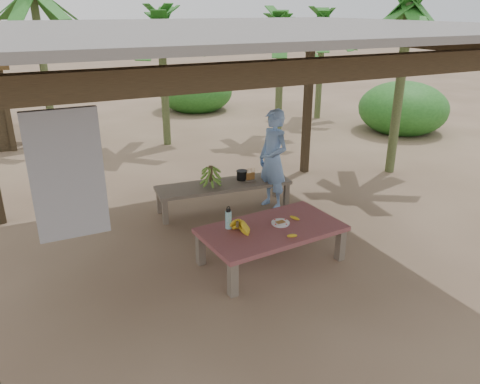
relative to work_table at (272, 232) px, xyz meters
name	(u,v)px	position (x,y,z in m)	size (l,w,h in m)	color
ground	(225,248)	(-0.40, 0.59, -0.43)	(80.00, 80.00, 0.00)	brown
pavilion	(222,40)	(-0.41, 0.57, 2.34)	(6.60, 5.60, 2.95)	black
work_table	(272,232)	(0.00, 0.00, 0.00)	(1.88, 1.15, 0.50)	brown
bench	(224,187)	(0.15, 1.85, -0.04)	(2.25, 0.81, 0.45)	brown
ripe_banana_bunch	(238,227)	(-0.47, 0.04, 0.15)	(0.30, 0.25, 0.18)	yellow
plate	(280,223)	(0.15, 0.03, 0.08)	(0.24, 0.24, 0.04)	white
loose_banana_front	(292,236)	(0.09, -0.35, 0.09)	(0.04, 0.15, 0.04)	yellow
loose_banana_side	(295,218)	(0.40, 0.08, 0.09)	(0.04, 0.14, 0.04)	yellow
water_flask	(228,219)	(-0.51, 0.23, 0.19)	(0.08, 0.08, 0.30)	#3CB3BD
green_banana_stalk	(211,175)	(-0.07, 1.87, 0.19)	(0.30, 0.30, 0.35)	#598C2D
cooking_pot	(242,175)	(0.50, 1.89, 0.09)	(0.18, 0.18, 0.15)	black
skewer_rack	(251,175)	(0.59, 1.75, 0.14)	(0.18, 0.08, 0.24)	#A57F47
woman	(273,160)	(0.91, 1.58, 0.39)	(0.60, 0.40, 1.65)	#7197D5
banana_plant_ne	(281,34)	(3.30, 5.50, 2.09)	(1.80, 1.80, 3.01)	#596638
banana_plant_n	(161,33)	(0.50, 6.05, 2.14)	(1.80, 1.80, 3.07)	#596638
banana_plant_nw	(34,2)	(-1.96, 7.55, 2.80)	(1.80, 1.80, 3.75)	#596638
banana_plant_e	(408,20)	(3.98, 2.13, 2.48)	(1.80, 1.80, 3.42)	#596638
banana_plant_far	(322,30)	(5.46, 6.87, 2.08)	(1.80, 1.80, 3.00)	#596638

